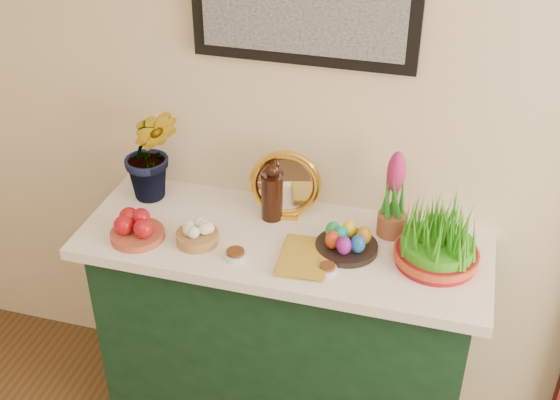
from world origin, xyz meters
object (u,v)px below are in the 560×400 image
(hyacinth_green, at_px, (150,138))
(mirror, at_px, (285,185))
(book, at_px, (280,253))
(sideboard, at_px, (284,337))
(wheatgrass_sabzeh, at_px, (439,238))

(hyacinth_green, bearing_deg, mirror, -14.46)
(mirror, bearing_deg, book, -78.22)
(sideboard, distance_m, wheatgrass_sabzeh, 0.76)
(mirror, distance_m, book, 0.27)
(sideboard, xyz_separation_m, hyacinth_green, (-0.53, 0.12, 0.71))
(mirror, xyz_separation_m, book, (0.05, -0.25, -0.11))
(hyacinth_green, height_order, book, hyacinth_green)
(hyacinth_green, distance_m, mirror, 0.51)
(mirror, relative_size, wheatgrass_sabzeh, 0.94)
(book, bearing_deg, wheatgrass_sabzeh, 9.16)
(book, xyz_separation_m, wheatgrass_sabzeh, (0.49, 0.11, 0.08))
(sideboard, distance_m, book, 0.49)
(mirror, xyz_separation_m, wheatgrass_sabzeh, (0.54, -0.14, -0.02))
(hyacinth_green, bearing_deg, book, -39.09)
(sideboard, height_order, mirror, mirror)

